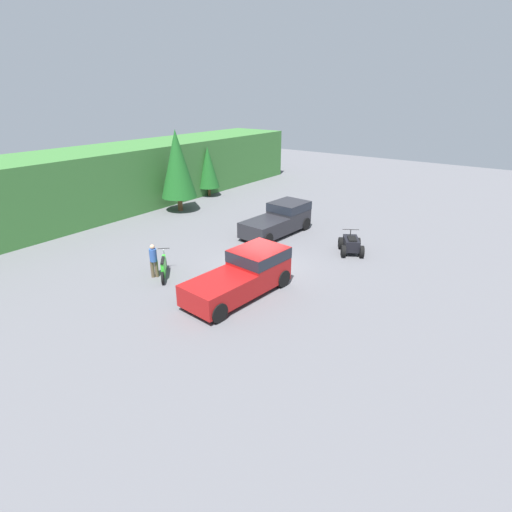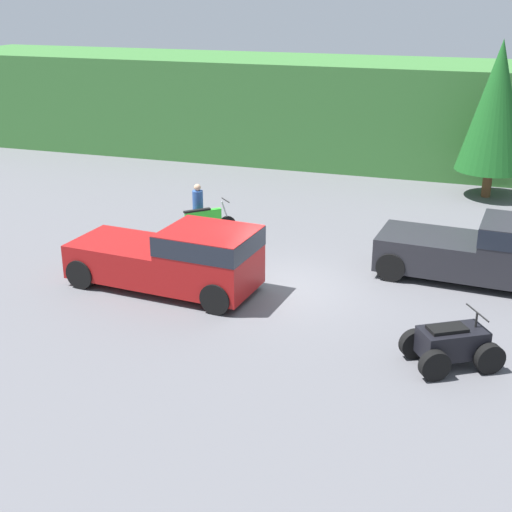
{
  "view_description": "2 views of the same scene",
  "coord_description": "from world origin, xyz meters",
  "px_view_note": "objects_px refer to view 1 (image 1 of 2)",
  "views": [
    {
      "loc": [
        -15.54,
        -11.07,
        8.62
      ],
      "look_at": [
        -0.63,
        -0.17,
        0.95
      ],
      "focal_mm": 28.0,
      "sensor_mm": 36.0,
      "label": 1
    },
    {
      "loc": [
        5.1,
        -17.53,
        7.95
      ],
      "look_at": [
        -0.63,
        -0.17,
        0.95
      ],
      "focal_mm": 50.0,
      "sensor_mm": 36.0,
      "label": 2
    }
  ],
  "objects_px": {
    "quad_atv": "(351,245)",
    "dirt_bike": "(164,267)",
    "rider_person": "(154,260)",
    "pickup_truck_red": "(245,273)",
    "pickup_truck_second": "(280,218)"
  },
  "relations": [
    {
      "from": "pickup_truck_second",
      "to": "quad_atv",
      "type": "xyz_separation_m",
      "value": [
        -0.59,
        -5.19,
        -0.5
      ]
    },
    {
      "from": "quad_atv",
      "to": "dirt_bike",
      "type": "bearing_deg",
      "value": 111.79
    },
    {
      "from": "pickup_truck_second",
      "to": "rider_person",
      "type": "distance_m",
      "value": 9.47
    },
    {
      "from": "pickup_truck_red",
      "to": "rider_person",
      "type": "distance_m",
      "value": 4.84
    },
    {
      "from": "pickup_truck_red",
      "to": "dirt_bike",
      "type": "height_order",
      "value": "pickup_truck_red"
    },
    {
      "from": "pickup_truck_second",
      "to": "rider_person",
      "type": "height_order",
      "value": "pickup_truck_second"
    },
    {
      "from": "pickup_truck_red",
      "to": "quad_atv",
      "type": "bearing_deg",
      "value": -9.38
    },
    {
      "from": "quad_atv",
      "to": "pickup_truck_second",
      "type": "bearing_deg",
      "value": 51.67
    },
    {
      "from": "rider_person",
      "to": "pickup_truck_red",
      "type": "bearing_deg",
      "value": -124.55
    },
    {
      "from": "pickup_truck_second",
      "to": "pickup_truck_red",
      "type": "bearing_deg",
      "value": -153.52
    },
    {
      "from": "pickup_truck_second",
      "to": "dirt_bike",
      "type": "bearing_deg",
      "value": 177.63
    },
    {
      "from": "pickup_truck_red",
      "to": "pickup_truck_second",
      "type": "height_order",
      "value": "same"
    },
    {
      "from": "dirt_bike",
      "to": "rider_person",
      "type": "xyz_separation_m",
      "value": [
        -0.32,
        0.32,
        0.44
      ]
    },
    {
      "from": "pickup_truck_red",
      "to": "quad_atv",
      "type": "xyz_separation_m",
      "value": [
        7.41,
        -1.92,
        -0.5
      ]
    },
    {
      "from": "pickup_truck_red",
      "to": "pickup_truck_second",
      "type": "distance_m",
      "value": 8.64
    }
  ]
}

